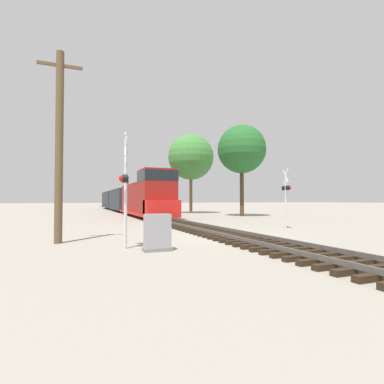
# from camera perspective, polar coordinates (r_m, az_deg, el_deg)

# --- Properties ---
(ground_plane) EXTENTS (400.00, 400.00, 0.00)m
(ground_plane) POSITION_cam_1_polar(r_m,az_deg,el_deg) (15.33, 6.11, -8.35)
(ground_plane) COLOR gray
(rail_track_bed) EXTENTS (2.60, 160.00, 0.31)m
(rail_track_bed) POSITION_cam_1_polar(r_m,az_deg,el_deg) (15.31, 6.11, -7.85)
(rail_track_bed) COLOR black
(rail_track_bed) RESTS_ON ground
(freight_train) EXTENTS (3.08, 47.01, 4.65)m
(freight_train) POSITION_cam_1_polar(r_m,az_deg,el_deg) (47.27, -12.72, -1.39)
(freight_train) COLOR maroon
(freight_train) RESTS_ON ground
(crossing_signal_near) EXTENTS (0.48, 1.01, 4.29)m
(crossing_signal_near) POSITION_cam_1_polar(r_m,az_deg,el_deg) (11.52, -12.66, 1.65)
(crossing_signal_near) COLOR silver
(crossing_signal_near) RESTS_ON ground
(crossing_signal_far) EXTENTS (0.59, 1.00, 3.81)m
(crossing_signal_far) POSITION_cam_1_polar(r_m,az_deg,el_deg) (20.15, 17.49, 0.00)
(crossing_signal_far) COLOR silver
(crossing_signal_far) RESTS_ON ground
(relay_cabinet) EXTENTS (1.00, 0.52, 1.32)m
(relay_cabinet) POSITION_cam_1_polar(r_m,az_deg,el_deg) (10.84, -6.61, -7.72)
(relay_cabinet) COLOR slate
(relay_cabinet) RESTS_ON ground
(utility_pole) EXTENTS (1.80, 0.33, 8.16)m
(utility_pole) POSITION_cam_1_polar(r_m,az_deg,el_deg) (13.99, -23.97, 8.31)
(utility_pole) COLOR brown
(utility_pole) RESTS_ON ground
(tree_far_right) EXTENTS (5.52, 5.52, 10.40)m
(tree_far_right) POSITION_cam_1_polar(r_m,az_deg,el_deg) (34.95, 9.44, 7.99)
(tree_far_right) COLOR #473521
(tree_far_right) RESTS_ON ground
(tree_mid_background) EXTENTS (6.44, 6.44, 11.14)m
(tree_mid_background) POSITION_cam_1_polar(r_m,az_deg,el_deg) (42.61, -0.20, 6.64)
(tree_mid_background) COLOR brown
(tree_mid_background) RESTS_ON ground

